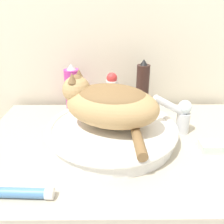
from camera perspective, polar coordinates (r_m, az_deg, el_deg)
The scene contains 9 objects.
wall_back at distance 1.00m, azimuth 2.48°, elevation 22.98°, with size 8.00×0.05×2.40m.
sink_basin at distance 0.77m, azimuth -0.01°, elevation -4.52°, with size 0.42×0.42×0.05m.
cat at distance 0.72m, azimuth -0.69°, elevation 2.22°, with size 0.34×0.34×0.16m.
faucet at distance 0.81m, azimuth 16.14°, elevation -0.53°, with size 0.13×0.05×0.14m.
deodorant_stick at distance 0.95m, azimuth -0.03°, elevation 4.86°, with size 0.05×0.05×0.16m.
spray_bottle_trigger at distance 0.96m, azimuth -9.43°, elevation 5.36°, with size 0.06×0.06×0.19m.
hairspray_can_black at distance 0.95m, azimuth 7.34°, elevation 5.92°, with size 0.05×0.05×0.21m.
cream_tube at distance 0.60m, azimuth -20.64°, elevation -17.76°, with size 0.15×0.03×0.03m.
soap_bar at distance 0.78m, azimuth 22.62°, elevation -7.65°, with size 0.06×0.05×0.02m.
Camera 1 is at (-0.05, -0.35, 1.24)m, focal length 38.00 mm.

